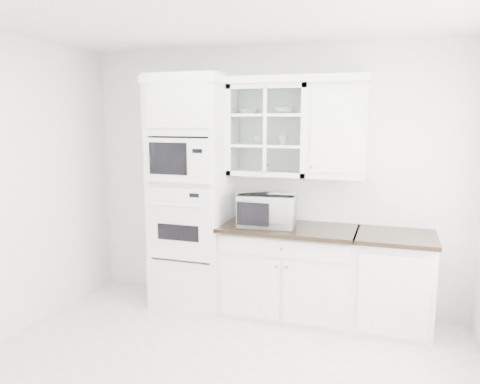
% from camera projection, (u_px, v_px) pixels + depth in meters
% --- Properties ---
extents(room_shell, '(4.00, 3.50, 2.70)m').
position_uv_depth(room_shell, '(227.00, 143.00, 3.60)').
color(room_shell, white).
rests_on(room_shell, ground).
extents(oven_column, '(0.76, 0.68, 2.40)m').
position_uv_depth(oven_column, '(192.00, 193.00, 4.85)').
color(oven_column, white).
rests_on(oven_column, ground).
extents(base_cabinet_run, '(1.32, 0.67, 0.92)m').
position_uv_depth(base_cabinet_run, '(289.00, 270.00, 4.68)').
color(base_cabinet_run, white).
rests_on(base_cabinet_run, ground).
extents(extra_base_cabinet, '(0.72, 0.67, 0.92)m').
position_uv_depth(extra_base_cabinet, '(394.00, 281.00, 4.36)').
color(extra_base_cabinet, white).
rests_on(extra_base_cabinet, ground).
extents(upper_cabinet_glass, '(0.80, 0.33, 0.90)m').
position_uv_depth(upper_cabinet_glass, '(269.00, 130.00, 4.66)').
color(upper_cabinet_glass, white).
rests_on(upper_cabinet_glass, room_shell).
extents(upper_cabinet_solid, '(0.55, 0.33, 0.90)m').
position_uv_depth(upper_cabinet_solid, '(338.00, 131.00, 4.45)').
color(upper_cabinet_solid, white).
rests_on(upper_cabinet_solid, room_shell).
extents(crown_molding, '(2.14, 0.38, 0.07)m').
position_uv_depth(crown_molding, '(259.00, 81.00, 4.60)').
color(crown_molding, white).
rests_on(crown_molding, room_shell).
extents(countertop_microwave, '(0.59, 0.51, 0.32)m').
position_uv_depth(countertop_microwave, '(267.00, 210.00, 4.60)').
color(countertop_microwave, white).
rests_on(countertop_microwave, base_cabinet_run).
extents(bowl_a, '(0.26, 0.26, 0.05)m').
position_uv_depth(bowl_a, '(249.00, 111.00, 4.70)').
color(bowl_a, white).
rests_on(bowl_a, upper_cabinet_glass).
extents(bowl_b, '(0.22, 0.22, 0.06)m').
position_uv_depth(bowl_b, '(284.00, 111.00, 4.60)').
color(bowl_b, white).
rests_on(bowl_b, upper_cabinet_glass).
extents(cup_a, '(0.12, 0.12, 0.08)m').
position_uv_depth(cup_a, '(259.00, 140.00, 4.72)').
color(cup_a, white).
rests_on(cup_a, upper_cabinet_glass).
extents(cup_b, '(0.13, 0.13, 0.09)m').
position_uv_depth(cup_b, '(283.00, 140.00, 4.63)').
color(cup_b, white).
rests_on(cup_b, upper_cabinet_glass).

